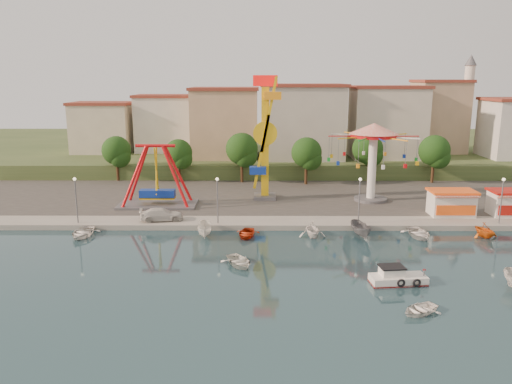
{
  "coord_description": "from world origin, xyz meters",
  "views": [
    {
      "loc": [
        -3.36,
        -41.62,
        16.73
      ],
      "look_at": [
        -3.66,
        14.0,
        4.0
      ],
      "focal_mm": 35.0,
      "sensor_mm": 36.0,
      "label": 1
    }
  ],
  "objects_px": {
    "wave_swinger": "(373,145)",
    "rowboat_a": "(239,261)",
    "van": "(161,214)",
    "cabin_motorboat": "(397,278)",
    "kamikaze_tower": "(266,141)",
    "pirate_ship_ride": "(157,177)"
  },
  "relations": [
    {
      "from": "wave_swinger",
      "to": "van",
      "type": "relative_size",
      "value": 2.34
    },
    {
      "from": "kamikaze_tower",
      "to": "van",
      "type": "xyz_separation_m",
      "value": [
        -12.23,
        -10.72,
        -7.28
      ]
    },
    {
      "from": "rowboat_a",
      "to": "van",
      "type": "xyz_separation_m",
      "value": [
        -9.48,
        12.68,
        0.93
      ]
    },
    {
      "from": "wave_swinger",
      "to": "van",
      "type": "height_order",
      "value": "wave_swinger"
    },
    {
      "from": "van",
      "to": "kamikaze_tower",
      "type": "bearing_deg",
      "value": -58.62
    },
    {
      "from": "pirate_ship_ride",
      "to": "wave_swinger",
      "type": "distance_m",
      "value": 28.55
    },
    {
      "from": "kamikaze_tower",
      "to": "cabin_motorboat",
      "type": "height_order",
      "value": "kamikaze_tower"
    },
    {
      "from": "cabin_motorboat",
      "to": "van",
      "type": "distance_m",
      "value": 28.26
    },
    {
      "from": "wave_swinger",
      "to": "rowboat_a",
      "type": "relative_size",
      "value": 3.09
    },
    {
      "from": "kamikaze_tower",
      "to": "rowboat_a",
      "type": "relative_size",
      "value": 4.4
    },
    {
      "from": "pirate_ship_ride",
      "to": "van",
      "type": "bearing_deg",
      "value": -75.48
    },
    {
      "from": "wave_swinger",
      "to": "cabin_motorboat",
      "type": "xyz_separation_m",
      "value": [
        -3.57,
        -26.47,
        -7.76
      ]
    },
    {
      "from": "cabin_motorboat",
      "to": "rowboat_a",
      "type": "relative_size",
      "value": 1.28
    },
    {
      "from": "wave_swinger",
      "to": "rowboat_a",
      "type": "distance_m",
      "value": 29.17
    },
    {
      "from": "pirate_ship_ride",
      "to": "cabin_motorboat",
      "type": "xyz_separation_m",
      "value": [
        24.58,
        -23.56,
        -3.96
      ]
    },
    {
      "from": "kamikaze_tower",
      "to": "rowboat_a",
      "type": "distance_m",
      "value": 24.95
    },
    {
      "from": "van",
      "to": "pirate_ship_ride",
      "type": "bearing_deg",
      "value": 4.65
    },
    {
      "from": "cabin_motorboat",
      "to": "rowboat_a",
      "type": "bearing_deg",
      "value": 156.95
    },
    {
      "from": "van",
      "to": "wave_swinger",
      "type": "bearing_deg",
      "value": -79.51
    },
    {
      "from": "wave_swinger",
      "to": "cabin_motorboat",
      "type": "distance_m",
      "value": 27.81
    },
    {
      "from": "kamikaze_tower",
      "to": "wave_swinger",
      "type": "distance_m",
      "value": 14.18
    },
    {
      "from": "pirate_ship_ride",
      "to": "van",
      "type": "height_order",
      "value": "pirate_ship_ride"
    }
  ]
}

